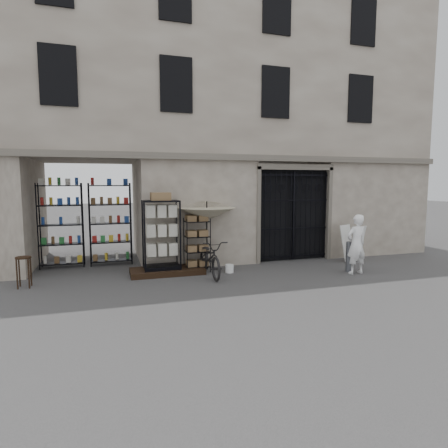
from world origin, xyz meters
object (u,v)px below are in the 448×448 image
object	(u,v)px
wire_rack	(197,245)
shopkeeper	(355,274)
market_umbrella	(207,211)
white_bucket	(229,269)
easel_sign	(352,243)
bicycle	(210,276)
display_cabinet	(162,238)
wooden_stool	(24,271)
steel_bollard	(349,257)

from	to	relation	value
wire_rack	shopkeeper	size ratio (longest dim) A/B	0.92
wire_rack	market_umbrella	distance (m)	1.03
white_bucket	easel_sign	bearing A→B (deg)	2.73
bicycle	wire_rack	bearing A→B (deg)	108.48
display_cabinet	easel_sign	distance (m)	6.02
display_cabinet	white_bucket	distance (m)	2.07
display_cabinet	easel_sign	size ratio (longest dim) A/B	1.79
white_bucket	easel_sign	world-z (taller)	easel_sign
wooden_stool	easel_sign	distance (m)	9.35
wooden_stool	shopkeeper	world-z (taller)	wooden_stool
wire_rack	white_bucket	xyz separation A→B (m)	(0.82, -0.45, -0.63)
easel_sign	wooden_stool	bearing A→B (deg)	157.87
market_umbrella	white_bucket	size ratio (longest dim) A/B	10.19
market_umbrella	bicycle	size ratio (longest dim) A/B	1.25
wire_rack	white_bucket	distance (m)	1.13
wooden_stool	steel_bollard	bearing A→B (deg)	-6.21
display_cabinet	market_umbrella	distance (m)	1.53
market_umbrella	wooden_stool	distance (m)	4.89
market_umbrella	easel_sign	size ratio (longest dim) A/B	2.08
market_umbrella	shopkeeper	size ratio (longest dim) A/B	1.44
steel_bollard	shopkeeper	world-z (taller)	steel_bollard
market_umbrella	easel_sign	distance (m)	4.82
market_umbrella	wooden_stool	bearing A→B (deg)	-173.36
wire_rack	market_umbrella	size ratio (longest dim) A/B	0.64
display_cabinet	wire_rack	bearing A→B (deg)	-17.01
wire_rack	bicycle	xyz separation A→B (m)	(0.21, -0.62, -0.74)
bicycle	shopkeeper	distance (m)	4.03
white_bucket	steel_bollard	world-z (taller)	steel_bollard
display_cabinet	wire_rack	world-z (taller)	display_cabinet
easel_sign	market_umbrella	bearing A→B (deg)	152.26
display_cabinet	wire_rack	size ratio (longest dim) A/B	1.35
wire_rack	wooden_stool	bearing A→B (deg)	175.56
wire_rack	white_bucket	bearing A→B (deg)	-38.39
wooden_stool	steel_bollard	world-z (taller)	steel_bollard
steel_bollard	shopkeeper	bearing A→B (deg)	-80.96
market_umbrella	steel_bollard	distance (m)	4.23
white_bucket	easel_sign	size ratio (longest dim) A/B	0.20
white_bucket	wooden_stool	world-z (taller)	wooden_stool
display_cabinet	steel_bollard	world-z (taller)	display_cabinet
display_cabinet	wire_rack	xyz separation A→B (m)	(1.01, 0.08, -0.26)
display_cabinet	market_umbrella	xyz separation A→B (m)	(1.33, 0.20, 0.71)
white_bucket	shopkeeper	xyz separation A→B (m)	(3.30, -1.15, -0.11)
wire_rack	shopkeeper	bearing A→B (deg)	-31.15
wooden_stool	display_cabinet	bearing A→B (deg)	5.81
bicycle	display_cabinet	bearing A→B (deg)	155.68
market_umbrella	bicycle	distance (m)	1.87
white_bucket	bicycle	distance (m)	0.64
wire_rack	easel_sign	world-z (taller)	wire_rack
bicycle	shopkeeper	bearing A→B (deg)	-14.53
market_umbrella	wooden_stool	size ratio (longest dim) A/B	3.17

